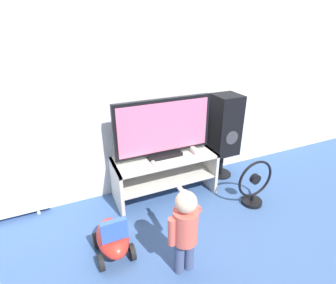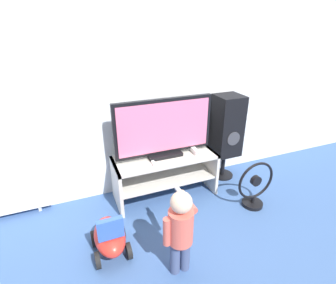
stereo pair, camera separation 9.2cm
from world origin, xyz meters
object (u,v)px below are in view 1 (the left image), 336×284
object	(u,v)px
television	(164,129)
remote_primary	(131,169)
speaker_tower	(225,126)
floor_fan	(254,185)
ride_on_toy	(113,238)
game_console	(193,150)
remote_secondary	(154,163)
child	(185,226)

from	to	relation	value
television	remote_primary	bearing A→B (deg)	-160.58
speaker_tower	floor_fan	xyz separation A→B (m)	(-0.03, -0.67, -0.46)
speaker_tower	ride_on_toy	size ratio (longest dim) A/B	2.32
game_console	remote_secondary	size ratio (longest dim) A/B	1.49
television	child	distance (m)	1.14
remote_secondary	speaker_tower	xyz separation A→B (m)	(1.05, 0.23, 0.17)
speaker_tower	game_console	bearing A→B (deg)	-164.32
television	game_console	bearing A→B (deg)	-9.94
floor_fan	television	bearing A→B (deg)	145.26
remote_secondary	floor_fan	bearing A→B (deg)	-23.58
television	ride_on_toy	bearing A→B (deg)	-139.92
remote_secondary	speaker_tower	distance (m)	1.09
child	speaker_tower	distance (m)	1.62
ride_on_toy	remote_secondary	bearing A→B (deg)	40.57
television	ride_on_toy	size ratio (longest dim) A/B	2.31
child	speaker_tower	xyz separation A→B (m)	(1.14, 1.13, 0.25)
remote_primary	remote_secondary	distance (m)	0.26
television	speaker_tower	size ratio (longest dim) A/B	1.00
speaker_tower	ride_on_toy	bearing A→B (deg)	-155.94
game_console	child	distance (m)	1.16
speaker_tower	floor_fan	bearing A→B (deg)	-92.62
remote_primary	television	bearing A→B (deg)	19.42
remote_secondary	ride_on_toy	distance (m)	0.85
remote_primary	ride_on_toy	world-z (taller)	remote_primary
floor_fan	game_console	bearing A→B (deg)	133.35
remote_primary	ride_on_toy	size ratio (longest dim) A/B	0.27
child	ride_on_toy	bearing A→B (deg)	141.56
television	game_console	world-z (taller)	television
child	floor_fan	bearing A→B (deg)	22.35
remote_secondary	ride_on_toy	bearing A→B (deg)	-139.43
ride_on_toy	speaker_tower	bearing A→B (deg)	24.06
game_console	speaker_tower	world-z (taller)	speaker_tower
remote_secondary	child	xyz separation A→B (m)	(-0.09, -0.90, -0.07)
remote_secondary	floor_fan	distance (m)	1.14
remote_primary	floor_fan	distance (m)	1.38
floor_fan	ride_on_toy	bearing A→B (deg)	-177.77
remote_secondary	ride_on_toy	world-z (taller)	remote_secondary
remote_primary	speaker_tower	distance (m)	1.34
television	game_console	xyz separation A→B (m)	(0.35, -0.06, -0.30)
game_console	floor_fan	xyz separation A→B (m)	(0.49, -0.52, -0.30)
child	floor_fan	distance (m)	1.22
speaker_tower	ride_on_toy	world-z (taller)	speaker_tower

